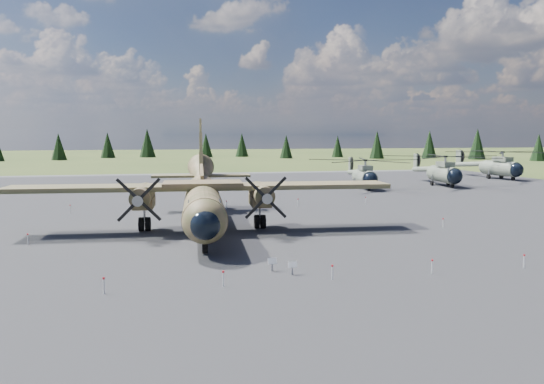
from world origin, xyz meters
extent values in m
plane|color=#4D5726|center=(0.00, 0.00, 0.00)|extent=(500.00, 500.00, 0.00)
cube|color=#57575C|center=(0.00, 10.00, 0.00)|extent=(120.00, 120.00, 0.04)
cylinder|color=#414224|center=(-3.66, 2.51, 2.45)|extent=(4.37, 19.36, 2.99)
sphere|color=#414224|center=(-4.36, -7.06, 2.45)|extent=(3.13, 3.13, 2.93)
sphere|color=black|center=(-4.40, -7.64, 2.40)|extent=(2.30, 2.30, 2.15)
cube|color=black|center=(-4.24, -5.36, 3.25)|extent=(2.25, 1.86, 0.59)
cone|color=#414224|center=(-2.75, 15.06, 3.57)|extent=(3.45, 7.52, 4.49)
cube|color=#999B9E|center=(-3.59, 3.58, 1.23)|extent=(2.49, 6.53, 0.53)
cube|color=#334021|center=(-3.62, 3.04, 3.68)|extent=(31.10, 5.86, 0.37)
cube|color=#414224|center=(-3.62, 3.04, 3.91)|extent=(6.66, 4.29, 0.37)
cylinder|color=#414224|center=(-8.43, 3.07, 3.09)|extent=(2.00, 5.65, 1.60)
cube|color=#414224|center=(-8.37, 3.92, 2.40)|extent=(1.86, 3.73, 0.85)
cone|color=gray|center=(-8.69, -0.38, 3.09)|extent=(0.88, 1.02, 0.81)
cylinder|color=black|center=(-8.37, 3.92, 0.59)|extent=(1.02, 1.24, 1.17)
cylinder|color=#414224|center=(1.14, 2.38, 3.09)|extent=(2.00, 5.65, 1.60)
cube|color=#414224|center=(1.20, 3.23, 2.40)|extent=(1.86, 3.73, 0.85)
cone|color=gray|center=(0.89, -1.08, 3.09)|extent=(0.88, 1.02, 0.81)
cylinder|color=black|center=(1.20, 3.23, 0.59)|extent=(1.02, 1.24, 1.17)
cube|color=#414224|center=(-3.04, 11.02, 4.21)|extent=(0.88, 8.05, 1.79)
cube|color=#334021|center=(-2.71, 15.59, 3.63)|extent=(10.38, 3.08, 0.23)
cylinder|color=gray|center=(-4.27, -5.78, 1.36)|extent=(0.16, 0.16, 0.96)
cylinder|color=black|center=(-4.27, -5.78, 0.59)|extent=(0.44, 1.02, 1.00)
cylinder|color=slate|center=(22.41, 32.10, 1.69)|extent=(3.21, 6.84, 2.28)
sphere|color=black|center=(21.93, 28.85, 1.64)|extent=(2.38, 2.38, 2.10)
sphere|color=slate|center=(22.89, 35.36, 1.69)|extent=(2.38, 2.38, 2.10)
cube|color=slate|center=(22.36, 31.74, 3.15)|extent=(1.96, 3.12, 0.68)
cylinder|color=gray|center=(22.36, 31.74, 3.84)|extent=(0.37, 0.37, 0.91)
cylinder|color=slate|center=(23.39, 38.75, 2.01)|extent=(1.89, 7.83, 1.31)
cube|color=slate|center=(23.88, 42.13, 3.15)|extent=(0.38, 1.29, 2.19)
cylinder|color=black|center=(24.20, 42.09, 3.15)|extent=(0.40, 2.36, 2.37)
cylinder|color=black|center=(22.01, 29.39, 0.37)|extent=(0.34, 0.65, 0.62)
cylinder|color=black|center=(21.35, 33.37, 0.37)|extent=(0.38, 0.76, 0.73)
cylinder|color=gray|center=(21.35, 33.37, 0.84)|extent=(0.15, 0.15, 1.32)
cylinder|color=black|center=(23.79, 33.01, 0.37)|extent=(0.38, 0.76, 0.73)
cylinder|color=gray|center=(23.79, 33.01, 0.84)|extent=(0.15, 0.15, 1.32)
cylinder|color=slate|center=(36.00, 33.51, 1.84)|extent=(3.09, 7.36, 2.49)
sphere|color=black|center=(35.70, 29.94, 1.79)|extent=(2.48, 2.48, 2.29)
sphere|color=slate|center=(36.30, 37.08, 1.84)|extent=(2.48, 2.48, 2.29)
cube|color=slate|center=(35.97, 33.11, 3.44)|extent=(1.96, 3.32, 0.75)
cylinder|color=gray|center=(35.97, 33.11, 4.18)|extent=(0.39, 0.39, 1.00)
cylinder|color=slate|center=(36.62, 40.80, 2.19)|extent=(1.55, 8.55, 1.43)
cube|color=slate|center=(36.93, 44.53, 3.44)|extent=(0.34, 1.41, 2.39)
cylinder|color=black|center=(37.28, 44.50, 3.44)|extent=(0.28, 2.59, 2.59)
cylinder|color=black|center=(35.75, 30.53, 0.40)|extent=(0.34, 0.70, 0.68)
cylinder|color=black|center=(34.76, 34.81, 0.40)|extent=(0.37, 0.82, 0.80)
cylinder|color=gray|center=(34.76, 34.81, 0.92)|extent=(0.15, 0.15, 1.44)
cylinder|color=black|center=(37.44, 34.59, 0.40)|extent=(0.37, 0.82, 0.80)
cylinder|color=gray|center=(37.44, 34.59, 0.92)|extent=(0.15, 0.15, 1.44)
cylinder|color=slate|center=(52.74, 43.13, 1.95)|extent=(3.38, 7.81, 2.63)
sphere|color=black|center=(53.12, 39.36, 1.90)|extent=(2.65, 2.65, 2.42)
sphere|color=slate|center=(52.36, 46.91, 1.95)|extent=(2.65, 2.65, 2.42)
cube|color=slate|center=(52.78, 42.72, 3.63)|extent=(2.12, 3.53, 0.79)
cylinder|color=gray|center=(52.78, 42.72, 4.42)|extent=(0.42, 0.42, 1.05)
cylinder|color=slate|center=(51.96, 50.84, 2.32)|extent=(1.79, 9.04, 1.51)
cube|color=slate|center=(51.56, 54.77, 3.63)|extent=(0.38, 1.49, 2.53)
cylinder|color=black|center=(51.93, 54.80, 3.63)|extent=(0.34, 2.73, 2.74)
cylinder|color=black|center=(53.06, 39.99, 0.42)|extent=(0.37, 0.74, 0.72)
cylinder|color=black|center=(51.20, 44.25, 0.42)|extent=(0.40, 0.87, 0.84)
cylinder|color=gray|center=(51.20, 44.25, 0.97)|extent=(0.16, 0.16, 1.53)
cylinder|color=black|center=(54.03, 44.53, 0.42)|extent=(0.40, 0.87, 0.84)
cylinder|color=gray|center=(54.03, 44.53, 0.97)|extent=(0.16, 0.16, 1.53)
cube|color=gray|center=(-0.82, -10.93, 0.31)|extent=(0.09, 0.09, 0.62)
cube|color=silver|center=(-0.82, -10.99, 0.61)|extent=(0.51, 0.23, 0.35)
cube|color=gray|center=(0.13, -11.96, 0.30)|extent=(0.09, 0.09, 0.61)
cube|color=silver|center=(0.13, -12.01, 0.60)|extent=(0.49, 0.22, 0.34)
cylinder|color=silver|center=(-10.00, -13.50, 0.40)|extent=(0.07, 0.07, 0.80)
cylinder|color=red|center=(-10.00, -13.50, 0.80)|extent=(0.12, 0.12, 0.10)
cylinder|color=silver|center=(-4.00, -13.50, 0.40)|extent=(0.07, 0.07, 0.80)
cylinder|color=red|center=(-4.00, -13.50, 0.80)|extent=(0.12, 0.12, 0.10)
cylinder|color=silver|center=(2.00, -13.50, 0.40)|extent=(0.07, 0.07, 0.80)
cylinder|color=red|center=(2.00, -13.50, 0.80)|extent=(0.12, 0.12, 0.10)
cylinder|color=silver|center=(8.00, -13.50, 0.40)|extent=(0.07, 0.07, 0.80)
cylinder|color=red|center=(8.00, -13.50, 0.80)|extent=(0.12, 0.12, 0.10)
cylinder|color=silver|center=(14.00, -13.50, 0.40)|extent=(0.07, 0.07, 0.80)
cylinder|color=red|center=(14.00, -13.50, 0.80)|extent=(0.12, 0.12, 0.10)
cylinder|color=silver|center=(-16.00, 16.00, 0.40)|extent=(0.07, 0.07, 0.80)
cylinder|color=red|center=(-16.00, 16.00, 0.80)|extent=(0.12, 0.12, 0.10)
cylinder|color=silver|center=(-8.00, 16.00, 0.40)|extent=(0.07, 0.07, 0.80)
cylinder|color=red|center=(-8.00, 16.00, 0.80)|extent=(0.12, 0.12, 0.10)
cylinder|color=silver|center=(0.00, 16.00, 0.40)|extent=(0.07, 0.07, 0.80)
cylinder|color=red|center=(0.00, 16.00, 0.80)|extent=(0.12, 0.12, 0.10)
cylinder|color=silver|center=(8.00, 16.00, 0.40)|extent=(0.07, 0.07, 0.80)
cylinder|color=red|center=(8.00, 16.00, 0.80)|extent=(0.12, 0.12, 0.10)
cylinder|color=silver|center=(16.00, 16.00, 0.40)|extent=(0.07, 0.07, 0.80)
cylinder|color=red|center=(16.00, 16.00, 0.80)|extent=(0.12, 0.12, 0.10)
cylinder|color=silver|center=(-16.50, 0.00, 0.40)|extent=(0.07, 0.07, 0.80)
cylinder|color=red|center=(-16.50, 0.00, 0.80)|extent=(0.12, 0.12, 0.10)
cylinder|color=silver|center=(16.50, 0.00, 0.40)|extent=(0.07, 0.07, 0.80)
cylinder|color=red|center=(16.50, 0.00, 0.80)|extent=(0.12, 0.12, 0.10)
cone|color=black|center=(106.42, 100.22, 4.15)|extent=(4.64, 4.64, 8.29)
cone|color=black|center=(94.69, 114.11, 5.01)|extent=(5.61, 5.61, 10.03)
cone|color=black|center=(84.49, 126.52, 4.73)|extent=(5.29, 5.29, 9.45)
cone|color=black|center=(65.09, 126.25, 4.65)|extent=(5.21, 5.21, 9.30)
cone|color=black|center=(56.06, 140.21, 3.87)|extent=(4.33, 4.33, 7.73)
cone|color=black|center=(35.84, 134.93, 4.00)|extent=(4.48, 4.48, 7.99)
cone|color=black|center=(23.13, 150.83, 4.30)|extent=(4.81, 4.81, 8.59)
cone|color=black|center=(10.08, 150.83, 4.26)|extent=(4.77, 4.77, 8.53)
cone|color=black|center=(-10.44, 153.03, 5.08)|extent=(5.69, 5.69, 10.16)
cone|color=black|center=(-23.78, 150.97, 4.42)|extent=(4.95, 4.95, 8.84)
cone|color=black|center=(-37.39, 137.12, 4.26)|extent=(4.78, 4.78, 8.53)
camera|label=1|loc=(-7.26, -40.52, 7.94)|focal=35.00mm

